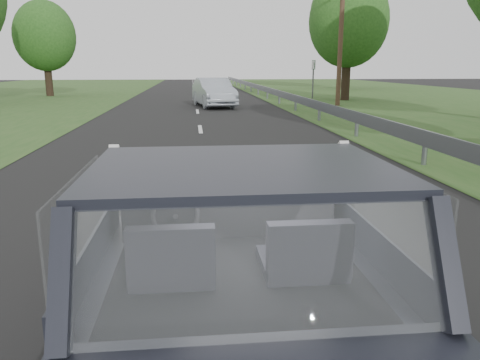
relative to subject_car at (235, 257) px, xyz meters
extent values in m
plane|color=black|center=(0.00, 0.00, -0.72)|extent=(140.00, 140.00, 0.00)
cube|color=black|center=(0.00, 0.00, 0.00)|extent=(1.80, 4.00, 1.45)
cube|color=black|center=(0.00, 0.62, 0.12)|extent=(1.58, 0.45, 0.30)
cube|color=black|center=(-0.40, -0.29, 0.16)|extent=(0.50, 0.72, 0.42)
cube|color=black|center=(0.40, -0.29, 0.16)|extent=(0.50, 0.72, 0.42)
torus|color=black|center=(-0.40, 0.33, 0.20)|extent=(0.36, 0.36, 0.04)
ellipsoid|color=gray|center=(0.23, 0.65, 0.37)|extent=(0.66, 0.27, 0.29)
cube|color=gray|center=(4.30, 10.00, -0.15)|extent=(0.05, 90.00, 0.32)
imported|color=#A2ABB6|center=(0.85, 20.56, -0.02)|extent=(2.34, 4.49, 1.41)
cube|color=#1D6033|center=(7.22, 25.85, 0.44)|extent=(0.15, 0.93, 2.32)
cylinder|color=brown|center=(7.17, 20.57, 2.87)|extent=(0.26, 0.26, 7.18)
camera|label=1|loc=(-0.27, -2.90, 1.24)|focal=35.00mm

